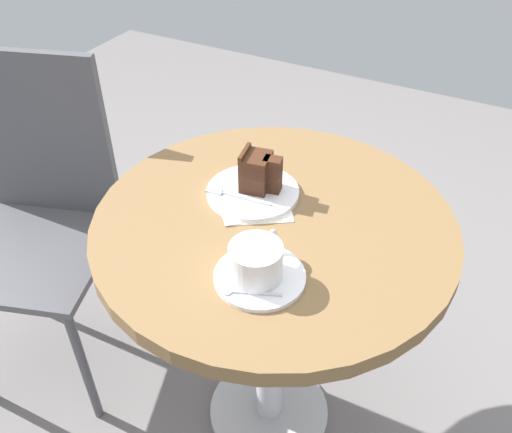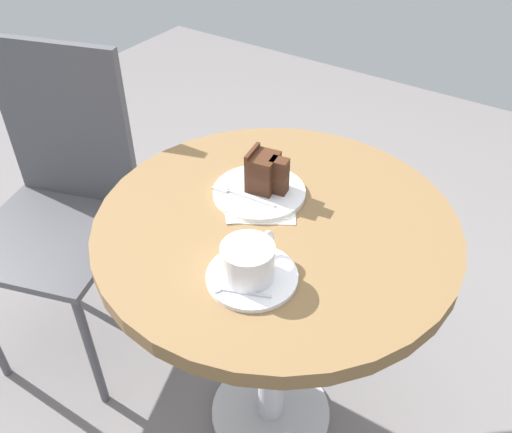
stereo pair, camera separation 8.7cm
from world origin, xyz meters
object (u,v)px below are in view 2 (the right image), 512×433
at_px(cafe_chair, 60,190).
at_px(saucer, 252,276).
at_px(coffee_cup, 248,260).
at_px(teaspoon, 233,291).
at_px(cake_slice, 265,172).
at_px(napkin, 258,203).
at_px(cake_plate, 259,192).
at_px(fork, 236,193).

bearing_deg(cafe_chair, saucer, -28.04).
xyz_separation_m(coffee_cup, teaspoon, (-0.05, -0.00, -0.03)).
bearing_deg(cake_slice, napkin, -165.56).
relative_size(cake_plate, cake_slice, 2.20).
distance_m(cake_plate, cafe_chair, 0.60).
relative_size(coffee_cup, cake_plate, 0.65).
bearing_deg(teaspoon, saucer, -116.35).
height_order(cake_plate, cake_slice, cake_slice).
height_order(cake_plate, fork, fork).
xyz_separation_m(cake_plate, cafe_chair, (-0.09, 0.57, -0.17)).
bearing_deg(fork, cake_slice, -131.51).
relative_size(saucer, teaspoon, 1.69).
bearing_deg(cake_plate, coffee_cup, -150.68).
xyz_separation_m(saucer, coffee_cup, (-0.00, 0.01, 0.04)).
bearing_deg(fork, cafe_chair, 0.76).
bearing_deg(coffee_cup, saucer, -64.78).
height_order(fork, cafe_chair, cafe_chair).
bearing_deg(saucer, napkin, 30.75).
bearing_deg(saucer, teaspoon, 175.38).
height_order(teaspoon, cake_slice, cake_slice).
xyz_separation_m(saucer, cake_slice, (0.22, 0.12, 0.05)).
relative_size(coffee_cup, fork, 0.88).
xyz_separation_m(saucer, cafe_chair, (0.12, 0.70, -0.17)).
distance_m(saucer, coffee_cup, 0.04).
bearing_deg(cake_slice, cafe_chair, 100.17).
height_order(fork, napkin, fork).
bearing_deg(teaspoon, coffee_cup, -109.94).
height_order(cake_plate, cafe_chair, cafe_chair).
distance_m(saucer, teaspoon, 0.05).
relative_size(coffee_cup, cafe_chair, 0.14).
height_order(teaspoon, cafe_chair, cafe_chair).
distance_m(teaspoon, fork, 0.27).
xyz_separation_m(cake_plate, cake_slice, (0.01, -0.01, 0.05)).
height_order(cake_slice, fork, cake_slice).
xyz_separation_m(saucer, napkin, (0.18, 0.11, -0.00)).
distance_m(coffee_cup, cake_slice, 0.25).
xyz_separation_m(cake_plate, fork, (-0.04, 0.03, 0.01)).
height_order(coffee_cup, cafe_chair, cafe_chair).
bearing_deg(cake_slice, fork, 143.35).
relative_size(saucer, napkin, 0.83).
height_order(saucer, fork, fork).
distance_m(coffee_cup, cake_plate, 0.25).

